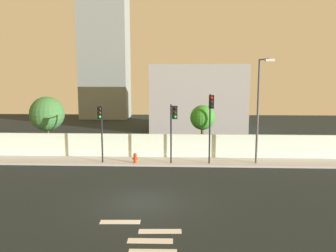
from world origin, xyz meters
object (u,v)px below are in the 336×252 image
(roadside_tree_leftmost, at_px, (47,114))
(roadside_tree_midleft, at_px, (203,118))
(traffic_light_center, at_px, (211,114))
(street_lamp_curbside, at_px, (259,104))
(traffic_light_right, at_px, (173,121))
(traffic_light_left, at_px, (101,121))
(fire_hydrant, at_px, (135,158))

(roadside_tree_leftmost, height_order, roadside_tree_midleft, roadside_tree_leftmost)
(traffic_light_center, height_order, roadside_tree_leftmost, traffic_light_center)
(street_lamp_curbside, bearing_deg, traffic_light_center, -168.57)
(traffic_light_right, relative_size, street_lamp_curbside, 0.57)
(traffic_light_right, bearing_deg, traffic_light_left, 178.95)
(roadside_tree_leftmost, bearing_deg, street_lamp_curbside, -10.78)
(roadside_tree_midleft, bearing_deg, traffic_light_left, -153.55)
(traffic_light_center, bearing_deg, traffic_light_left, 178.79)
(fire_hydrant, bearing_deg, roadside_tree_midleft, 32.50)
(traffic_light_left, relative_size, fire_hydrant, 5.71)
(roadside_tree_leftmost, xyz_separation_m, roadside_tree_midleft, (12.71, 0.00, -0.27))
(street_lamp_curbside, distance_m, roadside_tree_midleft, 5.12)
(fire_hydrant, bearing_deg, traffic_light_right, -11.22)
(traffic_light_center, distance_m, roadside_tree_midleft, 3.92)
(traffic_light_left, bearing_deg, fire_hydrant, 11.08)
(street_lamp_curbside, height_order, roadside_tree_leftmost, street_lamp_curbside)
(fire_hydrant, distance_m, roadside_tree_leftmost, 8.77)
(traffic_light_center, relative_size, fire_hydrant, 6.78)
(street_lamp_curbside, height_order, fire_hydrant, street_lamp_curbside)
(roadside_tree_leftmost, bearing_deg, roadside_tree_midleft, 0.00)
(street_lamp_curbside, distance_m, fire_hydrant, 9.68)
(roadside_tree_midleft, bearing_deg, roadside_tree_leftmost, -180.00)
(traffic_light_left, relative_size, street_lamp_curbside, 0.57)
(traffic_light_right, height_order, street_lamp_curbside, street_lamp_curbside)
(roadside_tree_leftmost, bearing_deg, fire_hydrant, -22.80)
(traffic_light_left, xyz_separation_m, traffic_light_center, (7.72, -0.16, 0.56))
(traffic_light_center, distance_m, roadside_tree_leftmost, 13.59)
(traffic_light_left, distance_m, traffic_light_center, 7.74)
(traffic_light_center, relative_size, roadside_tree_midleft, 1.22)
(traffic_light_left, relative_size, traffic_light_right, 0.99)
(traffic_light_center, height_order, street_lamp_curbside, street_lamp_curbside)
(fire_hydrant, relative_size, roadside_tree_midleft, 0.18)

